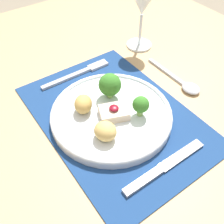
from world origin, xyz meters
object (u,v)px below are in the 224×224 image
object	(u,v)px
fork	(81,72)
knife	(160,170)
spoon	(184,84)
dinner_plate	(111,113)
wine_glass_far	(142,6)

from	to	relation	value
fork	knife	size ratio (longest dim) A/B	1.00
knife	spoon	bearing A→B (deg)	121.94
spoon	dinner_plate	bearing A→B (deg)	-91.11
knife	spoon	world-z (taller)	spoon
fork	knife	xyz separation A→B (m)	(0.35, -0.03, -0.00)
dinner_plate	spoon	bearing A→B (deg)	86.06
dinner_plate	fork	xyz separation A→B (m)	(-0.18, 0.03, -0.01)
dinner_plate	spoon	size ratio (longest dim) A/B	1.50
fork	knife	bearing A→B (deg)	-6.60
spoon	wine_glass_far	world-z (taller)	wine_glass_far
dinner_plate	wine_glass_far	distance (m)	0.33
dinner_plate	wine_glass_far	xyz separation A→B (m)	(-0.20, 0.24, 0.10)
knife	wine_glass_far	size ratio (longest dim) A/B	1.15
fork	spoon	bearing A→B (deg)	42.95
fork	wine_glass_far	world-z (taller)	wine_glass_far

